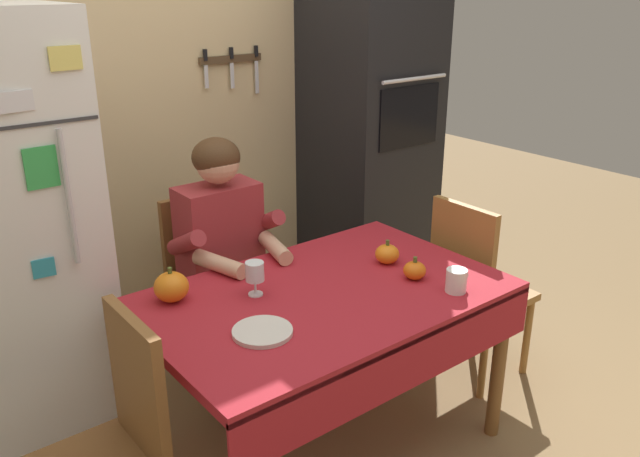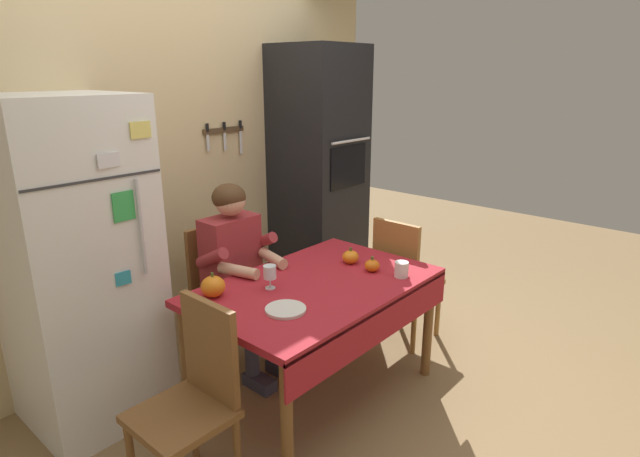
# 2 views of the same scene
# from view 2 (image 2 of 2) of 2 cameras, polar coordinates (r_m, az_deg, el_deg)

# --- Properties ---
(ground_plane) EXTENTS (10.00, 10.00, 0.00)m
(ground_plane) POSITION_cam_2_polar(r_m,az_deg,el_deg) (3.26, 0.93, -18.58)
(ground_plane) COLOR #93754C
(ground_plane) RESTS_ON ground
(back_wall_assembly) EXTENTS (3.70, 0.13, 2.60)m
(back_wall_assembly) POSITION_cam_2_polar(r_m,az_deg,el_deg) (3.74, -14.55, 7.30)
(back_wall_assembly) COLOR #D1B784
(back_wall_assembly) RESTS_ON ground
(refrigerator) EXTENTS (0.68, 0.71, 1.80)m
(refrigerator) POSITION_cam_2_polar(r_m,az_deg,el_deg) (3.05, -25.28, -3.85)
(refrigerator) COLOR white
(refrigerator) RESTS_ON ground
(wall_oven) EXTENTS (0.60, 0.64, 2.10)m
(wall_oven) POSITION_cam_2_polar(r_m,az_deg,el_deg) (4.19, -0.15, 5.37)
(wall_oven) COLOR black
(wall_oven) RESTS_ON ground
(dining_table) EXTENTS (1.40, 0.90, 0.74)m
(dining_table) POSITION_cam_2_polar(r_m,az_deg,el_deg) (2.97, -0.14, -7.69)
(dining_table) COLOR brown
(dining_table) RESTS_ON ground
(chair_behind_person) EXTENTS (0.40, 0.40, 0.93)m
(chair_behind_person) POSITION_cam_2_polar(r_m,az_deg,el_deg) (3.51, -10.89, -6.55)
(chair_behind_person) COLOR brown
(chair_behind_person) RESTS_ON ground
(seated_person) EXTENTS (0.47, 0.55, 1.25)m
(seated_person) POSITION_cam_2_polar(r_m,az_deg,el_deg) (3.29, -9.07, -3.86)
(seated_person) COLOR #38384C
(seated_person) RESTS_ON ground
(chair_left_side) EXTENTS (0.40, 0.40, 0.93)m
(chair_left_side) POSITION_cam_2_polar(r_m,az_deg,el_deg) (2.50, -13.80, -17.34)
(chair_left_side) COLOR brown
(chair_left_side) RESTS_ON ground
(chair_right_side) EXTENTS (0.40, 0.40, 0.93)m
(chair_right_side) POSITION_cam_2_polar(r_m,az_deg,el_deg) (3.70, 9.11, -5.20)
(chair_right_side) COLOR #9E6B33
(chair_right_side) RESTS_ON ground
(coffee_mug) EXTENTS (0.11, 0.08, 0.09)m
(coffee_mug) POSITION_cam_2_polar(r_m,az_deg,el_deg) (3.06, 9.06, -4.50)
(coffee_mug) COLOR white
(coffee_mug) RESTS_ON dining_table
(wine_glass) EXTENTS (0.07, 0.07, 0.14)m
(wine_glass) POSITION_cam_2_polar(r_m,az_deg,el_deg) (2.86, -5.60, -4.93)
(wine_glass) COLOR white
(wine_glass) RESTS_ON dining_table
(pumpkin_large) EXTENTS (0.13, 0.13, 0.14)m
(pumpkin_large) POSITION_cam_2_polar(r_m,az_deg,el_deg) (2.83, -11.81, -6.32)
(pumpkin_large) COLOR orange
(pumpkin_large) RESTS_ON dining_table
(pumpkin_medium) EXTENTS (0.09, 0.09, 0.10)m
(pumpkin_medium) POSITION_cam_2_polar(r_m,az_deg,el_deg) (3.12, 5.82, -4.11)
(pumpkin_medium) COLOR orange
(pumpkin_medium) RESTS_ON dining_table
(pumpkin_small) EXTENTS (0.10, 0.10, 0.10)m
(pumpkin_small) POSITION_cam_2_polar(r_m,az_deg,el_deg) (3.24, 3.42, -3.17)
(pumpkin_small) COLOR orange
(pumpkin_small) RESTS_ON dining_table
(serving_tray) EXTENTS (0.21, 0.21, 0.02)m
(serving_tray) POSITION_cam_2_polar(r_m,az_deg,el_deg) (2.63, -3.85, -8.97)
(serving_tray) COLOR silver
(serving_tray) RESTS_ON dining_table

